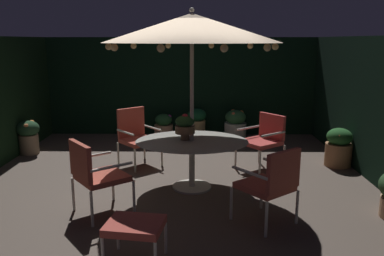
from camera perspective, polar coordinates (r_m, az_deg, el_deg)
ground_plane at (r=6.21m, az=-2.69°, el=-8.34°), size 6.83×7.45×0.02m
hedge_backdrop_rear at (r=9.44m, az=-1.52°, el=6.07°), size 6.83×0.30×2.27m
patio_dining_table at (r=5.91m, az=-0.02°, el=-2.95°), size 1.68×1.41×0.75m
patio_umbrella at (r=5.69m, az=-0.02°, el=14.19°), size 2.53×2.53×2.65m
centerpiece_planter at (r=5.84m, az=-1.02°, el=0.41°), size 0.30×0.30×0.40m
patio_chair_north at (r=5.17m, az=-13.92°, el=-6.18°), size 0.86×0.86×0.98m
patio_chair_northeast at (r=4.85m, az=11.40°, el=-7.53°), size 0.83×0.83×0.97m
patio_chair_east at (r=6.92m, az=10.39°, el=-1.30°), size 0.85×0.85×0.95m
patio_chair_southeast at (r=7.15m, az=-8.08°, el=-0.82°), size 0.83×0.83×1.01m
ottoman_footrest at (r=4.10m, az=-8.25°, el=-13.96°), size 0.62×0.53×0.44m
potted_plant_front_corner at (r=9.13m, az=0.72°, el=0.87°), size 0.43×0.43×0.66m
potted_plant_right_far at (r=9.08m, az=-4.12°, el=0.25°), size 0.43×0.43×0.56m
potted_plant_left_near at (r=8.41m, az=-22.56°, el=-1.00°), size 0.44×0.44×0.66m
potted_plant_back_right at (r=9.01m, az=6.28°, el=0.48°), size 0.50×0.50×0.66m
potted_plant_back_center at (r=7.50m, az=20.41°, el=-2.60°), size 0.46×0.46×0.69m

